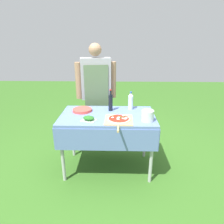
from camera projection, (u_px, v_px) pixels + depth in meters
ground_plane at (108, 167)px, 2.88m from camera, size 12.00×12.00×0.00m
prep_table at (108, 122)px, 2.63m from camera, size 1.24×0.73×0.81m
person_cook at (96, 89)px, 3.15m from camera, size 0.63×0.26×1.68m
pizza_on_peel at (119, 120)px, 2.41m from camera, size 0.35×0.50×0.05m
oil_bottle at (111, 102)px, 2.71m from camera, size 0.06×0.06×0.30m
water_bottle at (131, 101)px, 2.77m from camera, size 0.07×0.07×0.25m
herb_container at (89, 118)px, 2.41m from camera, size 0.20×0.18×0.06m
mixing_tub at (148, 116)px, 2.39m from camera, size 0.15×0.15×0.13m
plate_stack at (82, 110)px, 2.72m from camera, size 0.26×0.26×0.03m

